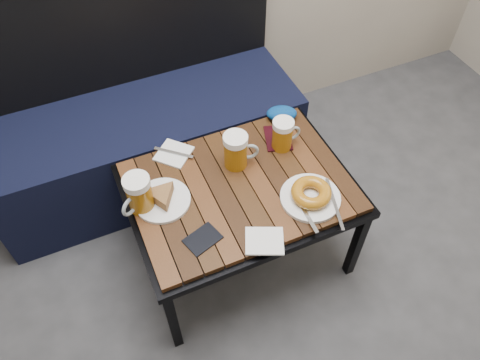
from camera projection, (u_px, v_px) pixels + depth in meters
name	position (u px, v px, depth m)	size (l,w,h in m)	color
bench	(145.00, 136.00, 2.18)	(1.40, 0.50, 0.95)	black
cafe_table	(240.00, 192.00, 1.77)	(0.84, 0.62, 0.47)	black
beer_mug_left	(139.00, 194.00, 1.62)	(0.14, 0.13, 0.15)	#94590B
beer_mug_centre	(236.00, 151.00, 1.75)	(0.14, 0.11, 0.15)	#94590B
beer_mug_right	(283.00, 134.00, 1.81)	(0.12, 0.08, 0.13)	#94590B
plate_pie	(162.00, 198.00, 1.67)	(0.20, 0.20, 0.06)	white
plate_bagel	(311.00, 195.00, 1.68)	(0.22, 0.29, 0.06)	white
napkin_left	(174.00, 154.00, 1.83)	(0.17, 0.17, 0.01)	white
napkin_right	(264.00, 241.00, 1.58)	(0.16, 0.15, 0.01)	white
passport_navy	(203.00, 239.00, 1.59)	(0.08, 0.12, 0.01)	black
passport_burgundy	(278.00, 138.00, 1.89)	(0.10, 0.14, 0.01)	black
knit_pouch	(282.00, 114.00, 1.95)	(0.13, 0.08, 0.06)	#050E86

